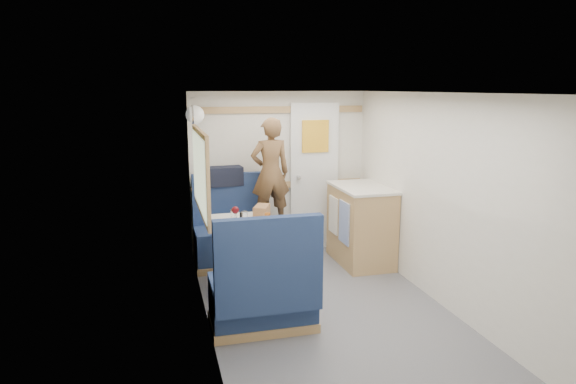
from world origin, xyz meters
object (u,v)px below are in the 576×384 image
object	(u,v)px
dinette_table	(246,238)
wine_glass	(235,211)
salt_grinder	(239,222)
tumbler_right	(245,217)
person	(270,173)
orange_fruit	(265,224)
cheese_block	(258,227)
tray	(256,224)
pepper_grinder	(242,217)
dome_light	(195,115)
tumbler_left	(232,224)
tumbler_mid	(234,214)
bench_far	(233,239)
galley_counter	(361,224)
bench_near	(264,297)
duffel_bag	(223,176)
bread_loaf	(262,210)
beer_glass	(268,218)

from	to	relation	value
dinette_table	wine_glass	world-z (taller)	wine_glass
wine_glass	salt_grinder	distance (m)	0.17
wine_glass	tumbler_right	xyz separation A→B (m)	(0.09, 0.00, -0.07)
person	orange_fruit	xyz separation A→B (m)	(-0.29, -1.06, -0.31)
cheese_block	tray	bearing A→B (deg)	82.45
salt_grinder	pepper_grinder	bearing A→B (deg)	71.35
dome_light	orange_fruit	xyz separation A→B (m)	(0.54, -1.11, -0.98)
orange_fruit	tumbler_left	distance (m)	0.31
wine_glass	tumbler_left	size ratio (longest dim) A/B	1.65
dinette_table	tumbler_right	distance (m)	0.21
dome_light	person	size ratio (longest dim) A/B	0.16
tray	tumbler_mid	size ratio (longest dim) A/B	3.18
bench_far	galley_counter	xyz separation A→B (m)	(1.47, -0.31, 0.17)
cheese_block	salt_grinder	distance (m)	0.26
bench_near	wine_glass	size ratio (longest dim) A/B	6.25
cheese_block	bench_far	bearing A→B (deg)	93.24
duffel_bag	bread_loaf	size ratio (longest dim) A/B	1.84
orange_fruit	pepper_grinder	distance (m)	0.37
beer_glass	salt_grinder	bearing A→B (deg)	-162.52
bench_near	duffel_bag	bearing A→B (deg)	92.07
bench_far	tumbler_mid	bearing A→B (deg)	-97.06
duffel_bag	tray	bearing A→B (deg)	-86.03
salt_grinder	bench_near	bearing A→B (deg)	-83.60
wine_glass	tumbler_left	xyz separation A→B (m)	(-0.07, -0.23, -0.07)
cheese_block	pepper_grinder	size ratio (longest dim) A/B	1.09
wine_glass	beer_glass	bearing A→B (deg)	-9.65
tumbler_mid	tumbler_right	size ratio (longest dim) A/B	1.00
dinette_table	person	bearing A→B (deg)	61.30
dinette_table	bench_near	bearing A→B (deg)	-90.00
cheese_block	tumbler_left	distance (m)	0.26
cheese_block	tumbler_right	size ratio (longest dim) A/B	0.97
dinette_table	tray	distance (m)	0.20
galley_counter	dome_light	bearing A→B (deg)	170.82
bench_near	tumbler_left	distance (m)	0.84
tumbler_left	salt_grinder	xyz separation A→B (m)	(0.07, 0.08, -0.01)
bench_far	pepper_grinder	xyz separation A→B (m)	(-0.03, -0.80, 0.47)
tumbler_mid	bread_loaf	distance (m)	0.32
tumbler_mid	beer_glass	world-z (taller)	tumbler_mid
person	tumbler_right	distance (m)	0.93
person	bread_loaf	xyz separation A→B (m)	(-0.21, -0.53, -0.31)
dinette_table	tumbler_right	size ratio (longest dim) A/B	8.37
tumbler_right	bench_far	bearing A→B (deg)	90.09
galley_counter	duffel_bag	world-z (taller)	duffel_bag
tray	pepper_grinder	size ratio (longest dim) A/B	3.60
cheese_block	tumbler_mid	size ratio (longest dim) A/B	0.97
dome_light	galley_counter	size ratio (longest dim) A/B	0.22
bench_far	wine_glass	distance (m)	0.99
galley_counter	bread_loaf	world-z (taller)	galley_counter
tray	tumbler_mid	xyz separation A→B (m)	(-0.18, 0.26, 0.05)
galley_counter	tumbler_right	world-z (taller)	galley_counter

